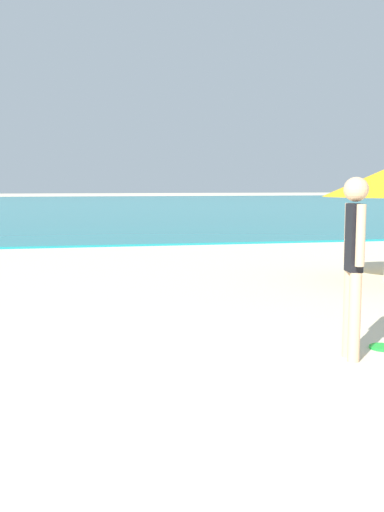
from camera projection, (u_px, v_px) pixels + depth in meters
water at (86, 205)px, 44.92m from camera, size 160.00×60.00×0.06m
person_standing at (354, 257)px, 5.58m from camera, size 0.23×0.40×1.75m
frisbee at (383, 347)px, 6.06m from camera, size 0.28×0.28×0.03m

